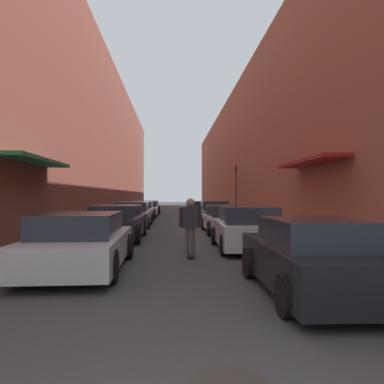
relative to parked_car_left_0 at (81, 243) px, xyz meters
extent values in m
plane|color=#38383A|center=(2.21, 18.83, -0.64)|extent=(142.82, 142.82, 0.00)
cube|color=#A3A099|center=(-2.03, 25.32, -0.58)|extent=(1.80, 64.92, 0.12)
cube|color=#A3A099|center=(6.44, 25.32, -0.58)|extent=(1.80, 64.92, 0.12)
cube|color=brown|center=(-4.93, 25.32, 5.94)|extent=(4.00, 64.92, 13.15)
cube|color=#1E6038|center=(-2.53, 4.22, 2.26)|extent=(1.00, 4.80, 0.12)
cube|color=brown|center=(9.34, 25.32, 4.81)|extent=(4.00, 64.92, 10.89)
cube|color=maroon|center=(6.94, 4.22, 2.26)|extent=(1.00, 4.80, 0.12)
cube|color=#B7B7BC|center=(0.00, 0.06, -0.14)|extent=(2.02, 4.64, 0.63)
cube|color=#232833|center=(0.00, -0.17, 0.43)|extent=(1.74, 2.43, 0.50)
cylinder|color=black|center=(-0.93, 1.48, -0.30)|extent=(0.18, 0.67, 0.67)
cylinder|color=black|center=(0.93, 1.48, -0.30)|extent=(0.18, 0.67, 0.67)
cylinder|color=black|center=(-0.93, -1.37, -0.30)|extent=(0.18, 0.67, 0.67)
cylinder|color=black|center=(0.93, -1.37, -0.30)|extent=(0.18, 0.67, 0.67)
cube|color=#232326|center=(-0.03, 6.01, -0.10)|extent=(1.98, 4.83, 0.70)
cube|color=#232833|center=(-0.03, 5.77, 0.48)|extent=(1.70, 2.53, 0.46)
cylinder|color=black|center=(-0.95, 7.49, -0.29)|extent=(0.18, 0.70, 0.70)
cylinder|color=black|center=(0.88, 7.49, -0.29)|extent=(0.18, 0.70, 0.70)
cylinder|color=black|center=(-0.95, 4.53, -0.29)|extent=(0.18, 0.70, 0.70)
cylinder|color=black|center=(0.88, 4.53, -0.29)|extent=(0.18, 0.70, 0.70)
cube|color=#B7B7BC|center=(-0.06, 11.99, -0.12)|extent=(1.85, 4.59, 0.70)
cube|color=#232833|center=(-0.06, 11.76, 0.48)|extent=(1.62, 2.39, 0.50)
cylinder|color=black|center=(-0.97, 13.42, -0.33)|extent=(0.18, 0.61, 0.61)
cylinder|color=black|center=(0.84, 13.42, -0.33)|extent=(0.18, 0.61, 0.61)
cylinder|color=black|center=(-0.97, 10.57, -0.33)|extent=(0.18, 0.61, 0.61)
cylinder|color=black|center=(0.84, 10.57, -0.33)|extent=(0.18, 0.61, 0.61)
cube|color=silver|center=(-0.12, 17.54, -0.11)|extent=(1.84, 4.02, 0.67)
cube|color=#232833|center=(-0.12, 17.34, 0.44)|extent=(1.62, 2.09, 0.44)
cylinder|color=black|center=(-1.02, 18.79, -0.29)|extent=(0.18, 0.70, 0.70)
cylinder|color=black|center=(0.78, 18.79, -0.29)|extent=(0.18, 0.70, 0.70)
cylinder|color=black|center=(-1.02, 16.30, -0.29)|extent=(0.18, 0.70, 0.70)
cylinder|color=black|center=(0.78, 16.30, -0.29)|extent=(0.18, 0.70, 0.70)
cube|color=silver|center=(-0.06, 22.88, -0.17)|extent=(1.95, 3.96, 0.58)
cube|color=#232833|center=(-0.06, 22.68, 0.37)|extent=(1.68, 2.08, 0.51)
cylinder|color=black|center=(-0.97, 24.09, -0.32)|extent=(0.18, 0.64, 0.64)
cylinder|color=black|center=(0.85, 24.09, -0.32)|extent=(0.18, 0.64, 0.64)
cylinder|color=black|center=(-0.97, 21.67, -0.32)|extent=(0.18, 0.64, 0.64)
cylinder|color=black|center=(0.85, 21.67, -0.32)|extent=(0.18, 0.64, 0.64)
cube|color=black|center=(-0.07, 27.74, -0.15)|extent=(1.79, 4.04, 0.61)
cube|color=#232833|center=(-0.07, 27.54, 0.37)|extent=(1.57, 2.10, 0.44)
cylinder|color=black|center=(-0.94, 28.99, -0.30)|extent=(0.18, 0.67, 0.67)
cylinder|color=black|center=(0.80, 28.99, -0.30)|extent=(0.18, 0.67, 0.67)
cylinder|color=black|center=(-0.94, 26.50, -0.30)|extent=(0.18, 0.67, 0.67)
cylinder|color=black|center=(0.80, 26.50, -0.30)|extent=(0.18, 0.67, 0.67)
cube|color=black|center=(4.52, -2.25, -0.12)|extent=(1.77, 4.13, 0.69)
cube|color=#232833|center=(4.52, -2.45, 0.45)|extent=(1.54, 2.16, 0.46)
cylinder|color=black|center=(3.69, -0.98, -0.33)|extent=(0.18, 0.62, 0.62)
cylinder|color=black|center=(5.36, -0.98, -0.33)|extent=(0.18, 0.62, 0.62)
cylinder|color=black|center=(3.69, -3.52, -0.33)|extent=(0.18, 0.62, 0.62)
cube|color=#B7B7BC|center=(4.46, 3.11, -0.12)|extent=(1.95, 4.00, 0.70)
cube|color=#232833|center=(4.46, 2.91, 0.48)|extent=(1.67, 2.10, 0.50)
cylinder|color=black|center=(3.56, 4.33, -0.33)|extent=(0.18, 0.61, 0.61)
cylinder|color=black|center=(5.35, 4.33, -0.33)|extent=(0.18, 0.61, 0.61)
cylinder|color=black|center=(3.56, 1.89, -0.33)|extent=(0.18, 0.61, 0.61)
cylinder|color=black|center=(5.35, 1.89, -0.33)|extent=(0.18, 0.61, 0.61)
cube|color=silver|center=(4.55, 8.48, -0.17)|extent=(1.92, 4.77, 0.60)
cube|color=#232833|center=(4.55, 8.24, 0.38)|extent=(1.65, 2.50, 0.50)
cylinder|color=black|center=(3.66, 9.94, -0.32)|extent=(0.18, 0.63, 0.63)
cylinder|color=black|center=(5.43, 9.94, -0.32)|extent=(0.18, 0.63, 0.63)
cylinder|color=black|center=(3.66, 7.01, -0.32)|extent=(0.18, 0.63, 0.63)
cylinder|color=black|center=(5.43, 7.01, -0.32)|extent=(0.18, 0.63, 0.63)
cube|color=gray|center=(4.60, 13.82, -0.11)|extent=(1.78, 4.54, 0.68)
cube|color=#232833|center=(4.60, 13.60, 0.49)|extent=(1.54, 2.37, 0.51)
cylinder|color=black|center=(3.76, 15.22, -0.29)|extent=(0.18, 0.70, 0.70)
cylinder|color=black|center=(5.44, 15.22, -0.29)|extent=(0.18, 0.70, 0.70)
cylinder|color=black|center=(3.76, 12.42, -0.29)|extent=(0.18, 0.70, 0.70)
cylinder|color=black|center=(5.44, 12.42, -0.29)|extent=(0.18, 0.70, 0.70)
cube|color=navy|center=(4.51, 19.09, -0.16)|extent=(1.96, 4.31, 0.63)
cube|color=#232833|center=(4.51, 18.88, 0.41)|extent=(1.71, 2.25, 0.51)
cylinder|color=black|center=(3.58, 20.42, -0.34)|extent=(0.18, 0.60, 0.60)
cylinder|color=black|center=(5.45, 20.42, -0.34)|extent=(0.18, 0.60, 0.60)
cylinder|color=black|center=(3.58, 17.76, -0.34)|extent=(0.18, 0.60, 0.60)
cylinder|color=black|center=(5.45, 17.76, -0.34)|extent=(0.18, 0.60, 0.60)
cube|color=#232326|center=(4.39, 24.97, -0.19)|extent=(1.86, 4.54, 0.56)
cube|color=#232833|center=(4.39, 24.74, 0.32)|extent=(1.60, 2.38, 0.46)
cylinder|color=black|center=(3.53, 26.36, -0.32)|extent=(0.18, 0.63, 0.63)
cylinder|color=black|center=(5.25, 26.36, -0.32)|extent=(0.18, 0.63, 0.63)
cylinder|color=black|center=(3.53, 23.57, -0.32)|extent=(0.18, 0.63, 0.63)
cylinder|color=black|center=(5.25, 23.57, -0.32)|extent=(0.18, 0.63, 0.63)
cube|color=black|center=(2.60, 1.67, -0.57)|extent=(0.20, 0.78, 0.02)
cylinder|color=beige|center=(2.52, 1.92, -0.61)|extent=(0.03, 0.06, 0.06)
cylinder|color=beige|center=(2.67, 1.92, -0.61)|extent=(0.03, 0.06, 0.06)
cylinder|color=beige|center=(2.52, 1.42, -0.61)|extent=(0.03, 0.06, 0.06)
cylinder|color=beige|center=(2.67, 1.42, -0.61)|extent=(0.03, 0.06, 0.06)
cylinder|color=#47423D|center=(2.52, 1.67, -0.19)|extent=(0.11, 0.11, 0.75)
cylinder|color=#47423D|center=(2.67, 1.67, -0.19)|extent=(0.11, 0.11, 0.75)
cube|color=#232328|center=(2.60, 1.67, 0.47)|extent=(0.45, 0.20, 0.57)
sphere|color=#8C664C|center=(2.60, 1.67, 0.88)|extent=(0.24, 0.24, 0.24)
cylinder|color=#232328|center=(2.33, 1.67, 0.47)|extent=(0.09, 0.09, 0.54)
cylinder|color=#232328|center=(2.86, 1.67, 0.47)|extent=(0.09, 0.09, 0.54)
cylinder|color=#332D28|center=(2.60, -5.32, -0.63)|extent=(0.70, 0.70, 0.02)
cylinder|color=#2D2D2D|center=(6.89, 19.25, 1.41)|extent=(0.10, 0.10, 3.85)
cube|color=#332D0F|center=(6.89, 19.25, 3.10)|extent=(0.16, 0.16, 0.45)
sphere|color=red|center=(6.89, 19.17, 3.22)|extent=(0.11, 0.11, 0.11)
camera|label=1|loc=(2.09, -8.70, 1.08)|focal=35.00mm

